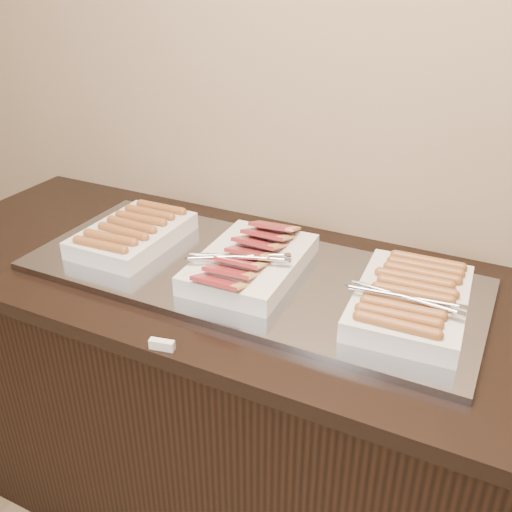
% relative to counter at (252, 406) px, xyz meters
% --- Properties ---
extents(counter, '(2.06, 0.76, 0.90)m').
position_rel_counter_xyz_m(counter, '(0.00, 0.00, 0.00)').
color(counter, black).
rests_on(counter, ground).
extents(warming_tray, '(1.20, 0.50, 0.02)m').
position_rel_counter_xyz_m(warming_tray, '(-0.01, 0.00, 0.46)').
color(warming_tray, '#9498A2').
rests_on(warming_tray, counter).
extents(dish_left, '(0.23, 0.34, 0.07)m').
position_rel_counter_xyz_m(dish_left, '(-0.38, -0.00, 0.50)').
color(dish_left, silver).
rests_on(dish_left, warming_tray).
extents(dish_center, '(0.27, 0.40, 0.09)m').
position_rel_counter_xyz_m(dish_center, '(-0.00, -0.00, 0.50)').
color(dish_center, silver).
rests_on(dish_center, warming_tray).
extents(dish_right, '(0.28, 0.39, 0.08)m').
position_rel_counter_xyz_m(dish_right, '(0.42, -0.00, 0.50)').
color(dish_right, silver).
rests_on(dish_right, warming_tray).
extents(label_holder, '(0.06, 0.03, 0.02)m').
position_rel_counter_xyz_m(label_holder, '(-0.04, -0.36, 0.46)').
color(label_holder, silver).
rests_on(label_holder, counter).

